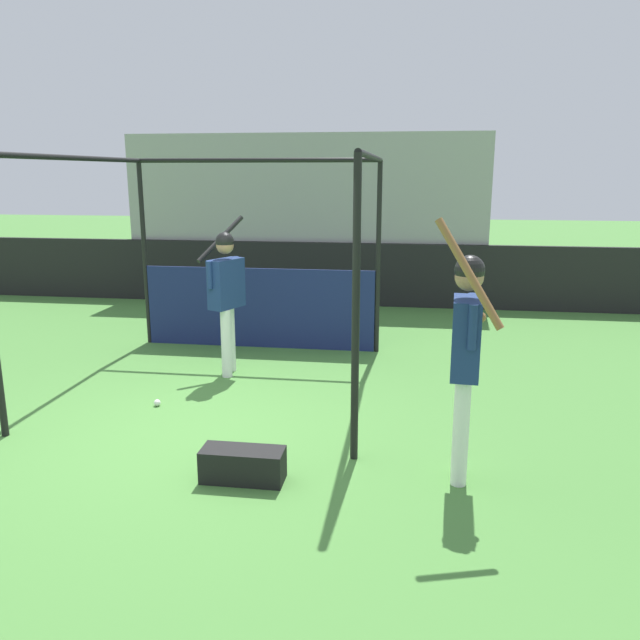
# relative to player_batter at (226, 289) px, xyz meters

# --- Properties ---
(ground_plane) EXTENTS (60.00, 60.00, 0.00)m
(ground_plane) POSITION_rel_player_batter_xyz_m (0.19, -1.89, -1.11)
(ground_plane) COLOR #477F38
(outfield_wall) EXTENTS (24.00, 0.12, 1.21)m
(outfield_wall) POSITION_rel_player_batter_xyz_m (0.19, 4.46, -0.51)
(outfield_wall) COLOR black
(outfield_wall) RESTS_ON ground
(bleacher_section) EXTENTS (7.05, 4.00, 3.29)m
(bleacher_section) POSITION_rel_player_batter_xyz_m (0.19, 6.53, 0.53)
(bleacher_section) COLOR #9E9E99
(bleacher_section) RESTS_ON ground
(batting_cage) EXTENTS (3.53, 3.59, 2.73)m
(batting_cage) POSITION_rel_player_batter_xyz_m (0.10, 0.62, 0.07)
(batting_cage) COLOR black
(batting_cage) RESTS_ON ground
(player_batter) EXTENTS (0.61, 0.99, 1.98)m
(player_batter) POSITION_rel_player_batter_xyz_m (0.00, 0.00, 0.00)
(player_batter) COLOR white
(player_batter) RESTS_ON ground
(player_waiting) EXTENTS (0.53, 0.79, 2.21)m
(player_waiting) POSITION_rel_player_batter_xyz_m (2.74, -2.50, 0.06)
(player_waiting) COLOR white
(player_waiting) RESTS_ON ground
(equipment_bag) EXTENTS (0.70, 0.28, 0.28)m
(equipment_bag) POSITION_rel_player_batter_xyz_m (0.94, -2.78, -0.97)
(equipment_bag) COLOR black
(equipment_bag) RESTS_ON ground
(baseball) EXTENTS (0.07, 0.07, 0.07)m
(baseball) POSITION_rel_player_batter_xyz_m (-0.46, -1.25, -1.08)
(baseball) COLOR white
(baseball) RESTS_ON ground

